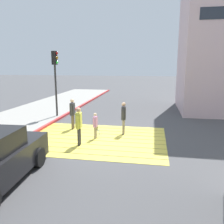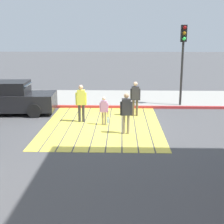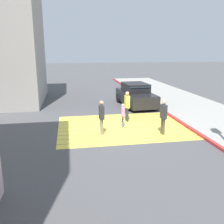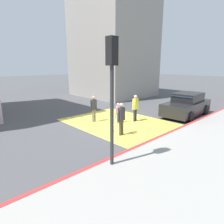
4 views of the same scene
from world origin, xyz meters
The scene contains 11 objects.
ground_plane centered at (0.00, 0.00, 0.00)m, with size 120.00×120.00×0.00m, color #4C4C4F.
crosswalk_stripes centered at (0.00, 0.00, 0.01)m, with size 6.40×4.90×0.01m.
sidewalk_west centered at (-5.60, 0.00, 0.06)m, with size 4.80×40.00×0.12m, color #9E9B93.
curb_painted centered at (-3.25, 0.00, 0.07)m, with size 0.16×40.00×0.13m, color #BC3333.
building_far_south centered at (8.50, -7.58, 5.33)m, with size 8.00×7.04×10.67m.
car_parked_near_curb centered at (-2.00, -4.65, 0.73)m, with size 2.16×4.39×1.57m.
traffic_light_corner centered at (-3.58, 3.93, 3.04)m, with size 0.39×0.28×4.24m.
pedestrian_adult_lead centered at (-0.50, -0.96, 0.96)m, with size 0.24×0.49×1.66m.
pedestrian_adult_trailing centered at (1.16, 0.98, 0.94)m, with size 0.22×0.48×1.61m.
pedestrian_adult_side centered at (-1.63, 1.45, 0.95)m, with size 0.23×0.48×1.64m.
pedestrian_child_with_racket centered at (-0.04, 0.07, 0.69)m, with size 0.28×0.39×1.23m.
Camera 4 is at (-7.98, 8.03, 3.41)m, focal length 30.94 mm.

